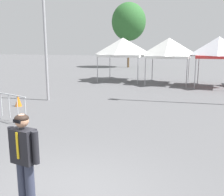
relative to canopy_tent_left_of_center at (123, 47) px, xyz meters
The scene contains 8 objects.
canopy_tent_left_of_center is the anchor object (origin of this frame).
canopy_tent_far_left 3.86m from the canopy_tent_left_of_center, ahead, with size 3.08×3.08×3.47m.
canopy_tent_center 7.34m from the canopy_tent_left_of_center, ahead, with size 2.95×2.95×3.51m.
person_foreground 17.81m from the canopy_tent_left_of_center, 78.82° to the right, with size 0.64×0.30×1.78m.
light_pole_opposite_side 9.33m from the canopy_tent_left_of_center, 99.59° to the right, with size 0.36×0.36×8.73m.
tree_behind_tents_left 14.18m from the canopy_tent_left_of_center, 103.42° to the left, with size 4.48×4.48×8.45m.
crowd_barrier_by_lift 13.01m from the canopy_tent_left_of_center, 93.36° to the right, with size 2.03×0.64×1.08m.
traffic_cone_lot_center 11.14m from the canopy_tent_left_of_center, 101.09° to the right, with size 0.32×0.32×0.57m, color orange.
Camera 1 is at (2.33, -3.86, 2.88)m, focal length 41.71 mm.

